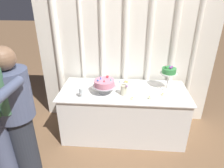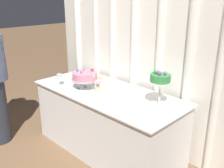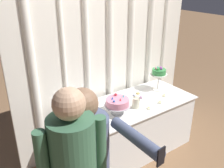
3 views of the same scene
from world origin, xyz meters
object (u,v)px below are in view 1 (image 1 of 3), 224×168
flower_vase (124,89)px  tealight_near_left (149,98)px  cake_table (123,112)px  tealight_near_right (163,94)px  guest_girl_blue_dress (16,114)px  cake_display_nearleft (104,84)px  wine_glass (82,91)px  cake_display_nearright (169,73)px  tealight_far_left (132,98)px

flower_vase → tealight_near_left: bearing=-14.9°
cake_table → tealight_near_right: tealight_near_right is taller
guest_girl_blue_dress → tealight_near_right: bearing=23.7°
cake_table → cake_display_nearleft: 0.57m
cake_display_nearleft → wine_glass: (-0.28, -0.15, -0.04)m
tealight_near_left → flower_vase: bearing=165.1°
wine_glass → tealight_near_left: wine_glass is taller
cake_display_nearright → tealight_near_right: bearing=-112.8°
wine_glass → tealight_near_left: bearing=2.0°
wine_glass → tealight_far_left: wine_glass is taller
cake_table → flower_vase: flower_vase is taller
tealight_far_left → tealight_near_left: 0.22m
wine_glass → guest_girl_blue_dress: size_ratio=0.09×
flower_vase → cake_table: bearing=90.9°
cake_table → cake_display_nearleft: cake_display_nearleft is taller
flower_vase → tealight_far_left: (0.11, -0.11, -0.07)m
cake_display_nearright → guest_girl_blue_dress: guest_girl_blue_dress is taller
cake_table → cake_display_nearleft: (-0.26, -0.09, 0.50)m
flower_vase → tealight_far_left: flower_vase is taller
cake_table → flower_vase: 0.46m
wine_glass → cake_display_nearleft: bearing=28.3°
cake_display_nearright → tealight_near_left: cake_display_nearright is taller
cake_display_nearleft → tealight_near_right: 0.79m
cake_table → tealight_near_right: bearing=-10.7°
cake_display_nearleft → wine_glass: bearing=-151.7°
cake_table → tealight_near_left: tealight_near_left is taller
cake_display_nearright → tealight_near_right: cake_display_nearright is taller
cake_display_nearright → tealight_far_left: (-0.49, -0.34, -0.23)m
wine_glass → flower_vase: bearing=12.3°
tealight_near_left → guest_girl_blue_dress: size_ratio=0.03×
flower_vase → tealight_near_left: 0.35m
tealight_near_right → tealight_far_left: bearing=-161.4°
cake_table → cake_display_nearright: size_ratio=5.10×
tealight_near_left → tealight_near_right: tealight_near_left is taller
tealight_near_right → guest_girl_blue_dress: guest_girl_blue_dress is taller
cake_display_nearright → wine_glass: (-1.14, -0.35, -0.14)m
cake_table → flower_vase: (0.00, -0.12, 0.45)m
cake_display_nearleft → tealight_far_left: (0.37, -0.15, -0.13)m
cake_table → cake_display_nearright: bearing=10.3°
cake_display_nearleft → tealight_near_right: (0.78, -0.01, -0.13)m
cake_display_nearleft → flower_vase: 0.27m
wine_glass → tealight_far_left: (0.65, 0.00, -0.09)m
tealight_near_right → cake_display_nearleft: bearing=179.3°
flower_vase → tealight_near_right: size_ratio=4.45×
cake_display_nearleft → flower_vase: bearing=-6.9°
cake_table → wine_glass: (-0.54, -0.24, 0.46)m
cake_display_nearleft → flower_vase: size_ratio=1.48×
cake_table → tealight_near_right: 0.65m
cake_table → wine_glass: bearing=-156.2°
tealight_far_left → wine_glass: bearing=-179.6°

